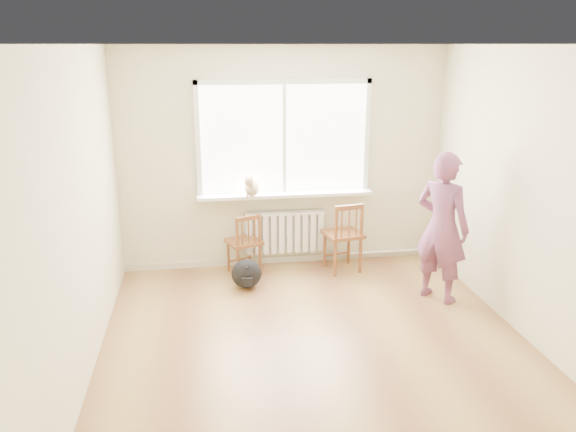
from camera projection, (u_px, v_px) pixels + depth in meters
name	position (u px, v px, depth m)	size (l,w,h in m)	color
floor	(320.00, 351.00, 5.15)	(4.50, 4.50, 0.00)	#A37A42
ceiling	(325.00, 44.00, 4.35)	(4.50, 4.50, 0.00)	white
back_wall	(284.00, 159.00, 6.88)	(4.00, 0.01, 2.70)	beige
window	(284.00, 134.00, 6.76)	(2.12, 0.05, 1.42)	white
windowsill	(285.00, 194.00, 6.90)	(2.15, 0.22, 0.04)	white
radiator	(285.00, 232.00, 7.06)	(1.00, 0.12, 0.55)	white
heating_pipe	(379.00, 252.00, 7.37)	(0.04, 0.04, 1.40)	silver
baseboard	(284.00, 259.00, 7.25)	(4.00, 0.03, 0.08)	beige
chair_left	(245.00, 244.00, 6.76)	(0.48, 0.47, 0.77)	brown
chair_right	(344.00, 237.00, 6.84)	(0.50, 0.49, 0.89)	brown
person	(442.00, 227.00, 6.00)	(0.60, 0.39, 1.65)	#C64257
cat	(251.00, 187.00, 6.71)	(0.26, 0.41, 0.29)	beige
backpack	(246.00, 274.00, 6.45)	(0.34, 0.26, 0.34)	black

